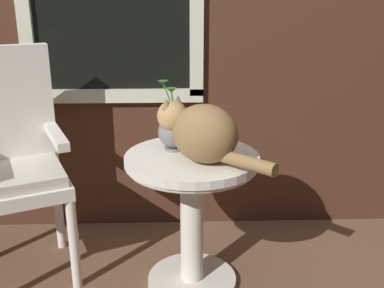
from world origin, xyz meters
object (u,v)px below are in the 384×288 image
Objects in this scene: wicker_side_table at (192,195)px; cat at (202,132)px; pewter_vase_with_ivy at (174,129)px; wicker_chair at (8,156)px.

wicker_side_table is 0.32m from cat.
pewter_vase_with_ivy is (-0.08, 0.07, 0.28)m from wicker_side_table.
wicker_chair is at bearing 166.34° from cat.
wicker_chair reaches higher than pewter_vase_with_ivy.
pewter_vase_with_ivy reaches higher than wicker_side_table.
wicker_side_table is 0.30m from pewter_vase_with_ivy.
pewter_vase_with_ivy is (0.75, -0.07, 0.14)m from wicker_chair.
cat is at bearing -13.66° from wicker_chair.
cat reaches higher than wicker_side_table.
wicker_side_table is at bearing -43.93° from pewter_vase_with_ivy.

